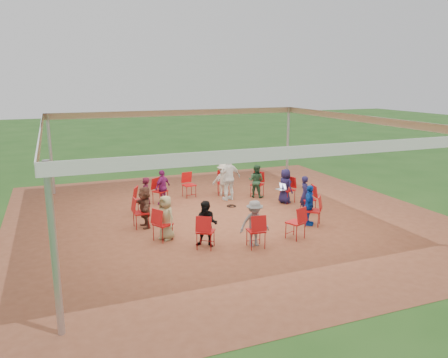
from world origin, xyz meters
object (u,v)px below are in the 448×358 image
object	(u,v)px
person_seated_0	(285,186)
person_seated_1	(256,181)
chair_5	(142,201)
person_seated_4	(145,196)
chair_4	(160,191)
person_seated_9	(309,205)
chair_12	(308,199)
chair_7	(163,224)
chair_1	(257,184)
person_seated_3	(163,187)
standing_person	(229,178)
chair_10	(296,223)
chair_8	(205,231)
laptop	(282,188)
chair_3	(189,185)
chair_0	(287,190)
person_seated_10	(305,194)
person_seated_5	(145,207)
person_seated_7	(207,224)
chair_9	(256,231)
person_seated_8	(254,223)
chair_11	(313,211)
chair_2	(223,183)
person_seated_2	(223,179)
cable_coil	(232,206)
chair_6	(141,213)
person_seated_6	(166,218)

from	to	relation	value
person_seated_0	person_seated_1	distance (m)	1.23
chair_5	person_seated_4	distance (m)	0.20
chair_4	person_seated_9	xyz separation A→B (m)	(3.55, -3.81, 0.16)
chair_12	person_seated_4	distance (m)	5.21
chair_7	person_seated_0	world-z (taller)	person_seated_0
chair_1	person_seated_3	distance (m)	3.48
chair_12	standing_person	world-z (taller)	standing_person
chair_10	chair_12	distance (m)	2.49
chair_5	person_seated_3	world-z (taller)	person_seated_3
chair_8	chair_12	xyz separation A→B (m)	(4.09, 1.68, 0.00)
person_seated_4	laptop	size ratio (longest dim) A/B	3.14
chair_3	chair_8	bearing A→B (deg)	69.23
chair_0	person_seated_4	bearing A→B (deg)	69.73
chair_5	person_seated_1	xyz separation A→B (m)	(4.28, 0.57, 0.16)
chair_5	person_seated_10	xyz separation A→B (m)	(4.91, -1.73, 0.16)
chair_1	person_seated_5	bearing A→B (deg)	69.73
chair_10	person_seated_5	size ratio (longest dim) A/B	0.75
person_seated_3	person_seated_7	bearing A→B (deg)	55.38
chair_1	chair_8	bearing A→B (deg)	96.92
person_seated_4	chair_10	bearing A→B (deg)	68.73
chair_9	person_seated_0	xyz separation A→B (m)	(2.72, 3.35, 0.16)
chair_1	person_seated_8	world-z (taller)	person_seated_8
chair_7	chair_11	xyz separation A→B (m)	(4.40, -0.41, 0.00)
chair_7	chair_10	size ratio (longest dim) A/B	1.00
chair_7	person_seated_4	size ratio (longest dim) A/B	0.75
chair_9	chair_10	distance (m)	1.28
chair_1	person_seated_4	size ratio (longest dim) A/B	0.75
chair_7	person_seated_8	bearing A→B (deg)	30.19
chair_2	person_seated_7	size ratio (longest dim) A/B	0.75
person_seated_2	cable_coil	bearing A→B (deg)	99.24
cable_coil	person_seated_0	bearing A→B (deg)	-8.16
person_seated_4	cable_coil	size ratio (longest dim) A/B	3.18
person_seated_10	chair_6	bearing A→B (deg)	97.08
person_seated_4	laptop	xyz separation A→B (m)	(4.62, -0.49, -0.03)
person_seated_1	person_seated_7	size ratio (longest dim) A/B	1.00
chair_8	person_seated_6	xyz separation A→B (m)	(-0.77, 1.00, 0.16)
chair_10	person_seated_10	size ratio (longest dim) A/B	0.75
chair_8	chair_11	world-z (taller)	same
chair_5	person_seated_8	size ratio (longest dim) A/B	0.75
chair_11	person_seated_1	distance (m)	3.48
chair_0	person_seated_2	world-z (taller)	person_seated_2
chair_5	person_seated_3	distance (m)	1.27
chair_0	chair_3	bearing A→B (deg)	41.54
person_seated_10	chair_10	bearing A→B (deg)	154.80
person_seated_5	person_seated_10	size ratio (longest dim) A/B	1.00
chair_4	chair_0	bearing A→B (deg)	124.62
standing_person	chair_7	bearing A→B (deg)	31.84
chair_1	chair_2	distance (m)	1.28
chair_1	chair_8	size ratio (longest dim) A/B	1.00
person_seated_0	standing_person	world-z (taller)	standing_person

